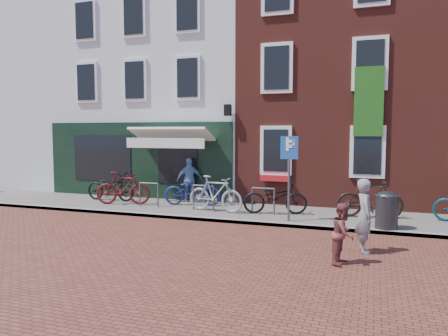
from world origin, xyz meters
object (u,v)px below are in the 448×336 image
(woman, at_px, (365,216))
(bicycle_0, at_px, (110,187))
(cafe_person, at_px, (190,180))
(bicycle_2, at_px, (192,191))
(litter_bin, at_px, (387,208))
(bicycle_3, at_px, (215,194))
(parking_sign, at_px, (289,163))
(bicycle_4, at_px, (275,197))
(bicycle_1, at_px, (123,188))
(boy, at_px, (343,234))
(bicycle_5, at_px, (370,199))

(woman, xyz_separation_m, bicycle_0, (-9.02, 3.71, -0.20))
(cafe_person, distance_m, bicycle_2, 0.86)
(litter_bin, bearing_deg, bicycle_3, 171.27)
(parking_sign, height_order, bicycle_4, parking_sign)
(cafe_person, distance_m, bicycle_1, 2.37)
(boy, bearing_deg, bicycle_2, 61.02)
(bicycle_5, bearing_deg, bicycle_2, 81.48)
(bicycle_1, relative_size, bicycle_3, 1.00)
(parking_sign, xyz_separation_m, woman, (2.11, -2.26, -0.96))
(woman, bearing_deg, bicycle_4, 28.03)
(bicycle_2, relative_size, bicycle_3, 1.03)
(woman, xyz_separation_m, bicycle_4, (-2.71, 3.19, -0.20))
(cafe_person, bearing_deg, bicycle_2, 85.88)
(boy, distance_m, bicycle_3, 5.77)
(litter_bin, height_order, bicycle_1, bicycle_1)
(cafe_person, height_order, bicycle_3, cafe_person)
(bicycle_0, xyz_separation_m, bicycle_2, (3.28, 0.04, 0.00))
(parking_sign, height_order, bicycle_1, parking_sign)
(parking_sign, bearing_deg, woman, -46.98)
(woman, bearing_deg, bicycle_3, 45.12)
(cafe_person, height_order, bicycle_2, cafe_person)
(litter_bin, bearing_deg, bicycle_1, 173.50)
(cafe_person, bearing_deg, litter_bin, 126.11)
(bicycle_2, height_order, bicycle_4, same)
(boy, xyz_separation_m, bicycle_4, (-2.33, 4.21, -0.00))
(litter_bin, relative_size, bicycle_4, 0.54)
(parking_sign, distance_m, cafe_person, 4.68)
(parking_sign, relative_size, woman, 1.49)
(bicycle_0, bearing_deg, woman, -112.01)
(boy, bearing_deg, parking_sign, 40.49)
(parking_sign, height_order, woman, parking_sign)
(woman, bearing_deg, bicycle_2, 44.50)
(bicycle_1, bearing_deg, bicycle_3, -109.09)
(boy, xyz_separation_m, cafe_person, (-5.78, 5.46, 0.28))
(bicycle_3, height_order, bicycle_4, bicycle_3)
(bicycle_5, bearing_deg, parking_sign, 113.98)
(woman, bearing_deg, bicycle_0, 55.31)
(bicycle_0, distance_m, bicycle_5, 9.09)
(litter_bin, relative_size, parking_sign, 0.44)
(woman, relative_size, bicycle_0, 0.83)
(bicycle_3, bearing_deg, parking_sign, -96.86)
(litter_bin, xyz_separation_m, bicycle_5, (-0.44, 1.38, 0.03))
(bicycle_2, bearing_deg, cafe_person, 19.94)
(woman, xyz_separation_m, bicycle_5, (0.07, 3.53, -0.14))
(parking_sign, distance_m, bicycle_2, 4.10)
(parking_sign, relative_size, cafe_person, 1.51)
(bicycle_5, bearing_deg, litter_bin, -168.61)
(bicycle_3, height_order, bicycle_5, same)
(boy, bearing_deg, litter_bin, -3.08)
(bicycle_1, xyz_separation_m, bicycle_3, (3.53, -0.20, 0.00))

